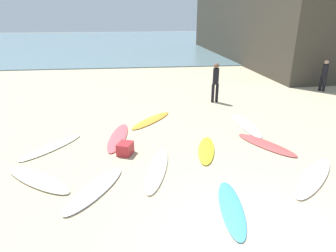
% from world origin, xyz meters
% --- Properties ---
extents(ground_plane, '(120.00, 120.00, 0.00)m').
position_xyz_m(ground_plane, '(0.00, 0.00, 0.00)').
color(ground_plane, '#C6B28E').
extents(ocean_water, '(120.00, 40.00, 0.08)m').
position_xyz_m(ocean_water, '(0.00, 38.39, 0.04)').
color(ocean_water, slate).
rests_on(ocean_water, ground_plane).
extents(surfboard_0, '(0.89, 2.52, 0.06)m').
position_xyz_m(surfboard_0, '(-2.85, 5.29, 0.03)').
color(surfboard_0, '#DF565E').
rests_on(surfboard_0, ground_plane).
extents(surfboard_1, '(1.84, 2.16, 0.06)m').
position_xyz_m(surfboard_1, '(-4.92, 4.76, 0.03)').
color(surfboard_1, '#E6ECC7').
rests_on(surfboard_1, ground_plane).
extents(surfboard_2, '(1.60, 2.21, 0.08)m').
position_xyz_m(surfboard_2, '(-3.29, 2.16, 0.04)').
color(surfboard_2, white).
rests_on(surfboard_2, ground_plane).
extents(surfboard_3, '(1.07, 2.58, 0.08)m').
position_xyz_m(surfboard_3, '(-1.70, 2.98, 0.04)').
color(surfboard_3, white).
rests_on(surfboard_3, ground_plane).
extents(surfboard_4, '(0.81, 2.14, 0.06)m').
position_xyz_m(surfboard_4, '(-0.23, 1.08, 0.03)').
color(surfboard_4, '#459CE1').
rests_on(surfboard_4, ground_plane).
extents(surfboard_5, '(0.99, 2.04, 0.08)m').
position_xyz_m(surfboard_5, '(-0.09, 3.96, 0.04)').
color(surfboard_5, yellow).
rests_on(surfboard_5, ground_plane).
extents(surfboard_6, '(2.23, 2.18, 0.07)m').
position_xyz_m(surfboard_6, '(2.31, 2.07, 0.04)').
color(surfboard_6, silver).
rests_on(surfboard_6, ground_plane).
extents(surfboard_7, '(1.91, 2.16, 0.06)m').
position_xyz_m(surfboard_7, '(-1.62, 6.83, 0.03)').
color(surfboard_7, orange).
rests_on(surfboard_7, ground_plane).
extents(surfboard_8, '(1.60, 2.19, 0.06)m').
position_xyz_m(surfboard_8, '(1.92, 4.12, 0.03)').
color(surfboard_8, '#D54F4D').
rests_on(surfboard_8, ground_plane).
extents(surfboard_9, '(2.18, 1.91, 0.08)m').
position_xyz_m(surfboard_9, '(-4.79, 2.78, 0.04)').
color(surfboard_9, '#EAEAC8').
rests_on(surfboard_9, ground_plane).
extents(surfboard_10, '(0.66, 2.51, 0.07)m').
position_xyz_m(surfboard_10, '(1.92, 5.89, 0.03)').
color(surfboard_10, white).
rests_on(surfboard_10, ground_plane).
extents(beachgoer_near, '(0.34, 0.29, 1.85)m').
position_xyz_m(beachgoer_near, '(1.55, 9.05, 1.04)').
color(beachgoer_near, black).
rests_on(beachgoer_near, ground_plane).
extents(beachgoer_mid, '(0.38, 0.38, 1.66)m').
position_xyz_m(beachgoer_mid, '(7.87, 10.40, 0.92)').
color(beachgoer_mid, black).
rests_on(beachgoer_mid, ground_plane).
extents(beach_cooler, '(0.55, 0.60, 0.36)m').
position_xyz_m(beach_cooler, '(-2.58, 4.05, 0.18)').
color(beach_cooler, '#B2282D').
rests_on(beach_cooler, ground_plane).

